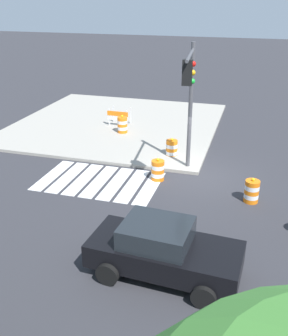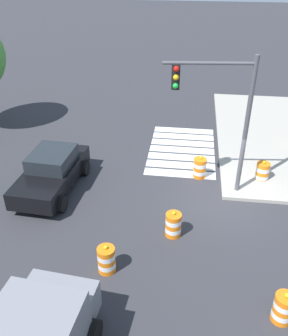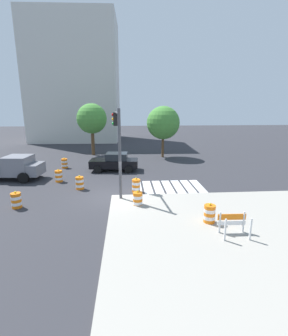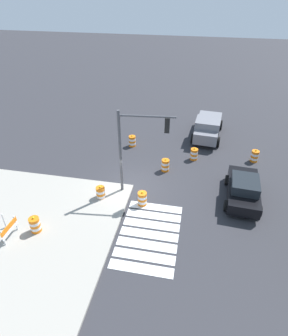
# 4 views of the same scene
# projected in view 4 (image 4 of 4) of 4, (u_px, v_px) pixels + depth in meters

# --- Properties ---
(ground_plane) EXTENTS (120.00, 120.00, 0.00)m
(ground_plane) POSITION_uv_depth(u_px,v_px,m) (133.00, 187.00, 19.17)
(ground_plane) COLOR #2D2D33
(crosswalk_stripes) EXTENTS (5.10, 3.20, 0.02)m
(crosswalk_stripes) POSITION_uv_depth(u_px,v_px,m) (149.00, 234.00, 15.62)
(crosswalk_stripes) COLOR silver
(crosswalk_stripes) RESTS_ON ground
(sports_car) EXTENTS (4.41, 2.35, 1.63)m
(sports_car) POSITION_uv_depth(u_px,v_px,m) (243.00, 189.00, 17.66)
(sports_car) COLOR black
(sports_car) RESTS_ON ground
(pickup_truck) EXTENTS (5.31, 2.71, 1.92)m
(pickup_truck) POSITION_uv_depth(u_px,v_px,m) (208.00, 127.00, 24.54)
(pickup_truck) COLOR slate
(pickup_truck) RESTS_ON ground
(traffic_barrel_near_corner) EXTENTS (0.56, 0.56, 1.02)m
(traffic_barrel_near_corner) POSITION_uv_depth(u_px,v_px,m) (255.00, 156.00, 21.59)
(traffic_barrel_near_corner) COLOR orange
(traffic_barrel_near_corner) RESTS_ON ground
(traffic_barrel_crosswalk_end) EXTENTS (0.56, 0.56, 1.02)m
(traffic_barrel_crosswalk_end) POSITION_uv_depth(u_px,v_px,m) (132.00, 141.00, 23.56)
(traffic_barrel_crosswalk_end) COLOR orange
(traffic_barrel_crosswalk_end) RESTS_ON ground
(traffic_barrel_median_near) EXTENTS (0.56, 0.56, 1.02)m
(traffic_barrel_median_near) POSITION_uv_depth(u_px,v_px,m) (101.00, 193.00, 17.88)
(traffic_barrel_median_near) COLOR orange
(traffic_barrel_median_near) RESTS_ON ground
(traffic_barrel_median_far) EXTENTS (0.56, 0.56, 1.02)m
(traffic_barrel_median_far) POSITION_uv_depth(u_px,v_px,m) (165.00, 165.00, 20.54)
(traffic_barrel_median_far) COLOR orange
(traffic_barrel_median_far) RESTS_ON ground
(traffic_barrel_far_curb) EXTENTS (0.56, 0.56, 1.02)m
(traffic_barrel_far_curb) POSITION_uv_depth(u_px,v_px,m) (142.00, 199.00, 17.44)
(traffic_barrel_far_curb) COLOR orange
(traffic_barrel_far_curb) RESTS_ON ground
(traffic_barrel_lane_center) EXTENTS (0.56, 0.56, 1.02)m
(traffic_barrel_lane_center) POSITION_uv_depth(u_px,v_px,m) (194.00, 154.00, 21.82)
(traffic_barrel_lane_center) COLOR orange
(traffic_barrel_lane_center) RESTS_ON ground
(traffic_barrel_on_sidewalk) EXTENTS (0.56, 0.56, 1.02)m
(traffic_barrel_on_sidewalk) POSITION_uv_depth(u_px,v_px,m) (35.00, 225.00, 15.41)
(traffic_barrel_on_sidewalk) COLOR orange
(traffic_barrel_on_sidewalk) RESTS_ON sidewalk_corner
(construction_barricade) EXTENTS (1.30, 0.81, 1.00)m
(construction_barricade) POSITION_uv_depth(u_px,v_px,m) (7.00, 229.00, 15.00)
(construction_barricade) COLOR silver
(construction_barricade) RESTS_ON sidewalk_corner
(traffic_light_pole) EXTENTS (0.66, 3.28, 5.50)m
(traffic_light_pole) POSITION_uv_depth(u_px,v_px,m) (139.00, 139.00, 16.53)
(traffic_light_pole) COLOR #4C4C51
(traffic_light_pole) RESTS_ON sidewalk_corner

